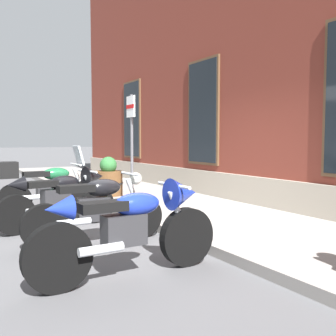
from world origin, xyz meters
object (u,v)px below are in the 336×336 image
(motorcycle_black_naked, at_px, (98,209))
(barrel_planter, at_px, (108,180))
(motorcycle_green_touring, at_px, (45,186))
(motorcycle_blue_sport, at_px, (135,224))
(parking_sign, at_px, (131,132))
(motorcycle_black_sport, at_px, (63,195))

(motorcycle_black_naked, xyz_separation_m, barrel_planter, (-3.46, 1.53, 0.02))
(motorcycle_green_touring, bearing_deg, motorcycle_blue_sport, 0.27)
(motorcycle_blue_sport, distance_m, parking_sign, 4.29)
(motorcycle_green_touring, xyz_separation_m, barrel_planter, (-0.91, 1.66, -0.05))
(motorcycle_blue_sport, bearing_deg, motorcycle_black_sport, -179.29)
(motorcycle_black_naked, height_order, parking_sign, parking_sign)
(motorcycle_green_touring, relative_size, motorcycle_blue_sport, 0.92)
(motorcycle_blue_sport, height_order, barrel_planter, barrel_planter)
(motorcycle_black_naked, height_order, motorcycle_blue_sport, motorcycle_blue_sport)
(motorcycle_green_touring, relative_size, motorcycle_black_naked, 0.98)
(motorcycle_green_touring, bearing_deg, parking_sign, 83.13)
(barrel_planter, bearing_deg, parking_sign, 4.15)
(motorcycle_black_naked, bearing_deg, barrel_planter, 156.20)
(motorcycle_green_touring, height_order, motorcycle_black_naked, motorcycle_green_touring)
(motorcycle_black_naked, relative_size, barrel_planter, 2.21)
(motorcycle_green_touring, xyz_separation_m, motorcycle_black_naked, (2.55, 0.13, -0.07))
(motorcycle_black_sport, relative_size, parking_sign, 0.89)
(motorcycle_black_sport, xyz_separation_m, barrel_planter, (-2.26, 1.67, -0.04))
(motorcycle_green_touring, relative_size, motorcycle_black_sport, 0.99)
(motorcycle_green_touring, xyz_separation_m, parking_sign, (0.21, 1.74, 1.04))
(motorcycle_blue_sport, bearing_deg, parking_sign, 155.56)
(motorcycle_green_touring, bearing_deg, barrel_planter, 118.83)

